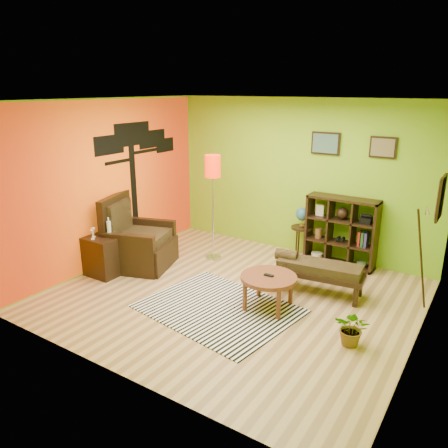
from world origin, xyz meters
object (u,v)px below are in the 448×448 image
Objects in this scene: coffee_table at (269,280)px; cube_shelf at (342,232)px; armchair at (137,245)px; potted_plant at (352,332)px; bench at (317,269)px; globe_table at (302,220)px; floor_lamp at (213,176)px; side_cabinet at (104,255)px.

cube_shelf is (0.33, 2.06, 0.19)m from coffee_table.
armchair reaches higher than potted_plant.
cube_shelf is 0.88× the size of bench.
coffee_table is 2.11m from globe_table.
floor_lamp is 2.41m from cube_shelf.
potted_plant is (1.28, -0.29, -0.24)m from coffee_table.
coffee_table is at bearing 9.05° from side_cabinet.
floor_lamp reaches higher than armchair.
armchair is at bearing -138.98° from globe_table.
globe_table is 0.73m from cube_shelf.
bench is (0.79, -1.25, -0.31)m from globe_table.
side_cabinet is 2.15× the size of potted_plant.
coffee_table reaches higher than potted_plant.
coffee_table is 0.57× the size of bench.
armchair is 1.05× the size of cube_shelf.
coffee_table is 2.10m from cube_shelf.
side_cabinet is 1.04× the size of globe_table.
coffee_table is 0.62× the size of armchair.
bench is at bearing 21.30° from side_cabinet.
bench reaches higher than coffee_table.
globe_table is at bearing -178.99° from cube_shelf.
cube_shelf is at bearing 1.01° from globe_table.
bench is at bearing 129.36° from potted_plant.
globe_table is 2.93m from potted_plant.
globe_table is 2.06× the size of potted_plant.
cube_shelf is 2.68× the size of potted_plant.
armchair reaches higher than cube_shelf.
floor_lamp is 2.38m from bench.
floor_lamp is 1.56× the size of cube_shelf.
side_cabinet is 0.71× the size of bench.
potted_plant is (4.07, 0.16, -0.15)m from side_cabinet.
floor_lamp reaches higher than globe_table.
side_cabinet is at bearing -158.70° from bench.
bench is 3.03× the size of potted_plant.
floor_lamp is 4.17× the size of potted_plant.
cube_shelf is 2.57m from potted_plant.
coffee_table is 2.82m from side_cabinet.
side_cabinet is at bearing -141.17° from cube_shelf.
cube_shelf is at bearing 33.37° from armchair.
cube_shelf is at bearing 38.83° from side_cabinet.
floor_lamp is at bearing 146.76° from coffee_table.
side_cabinet is (-2.79, -0.44, -0.08)m from coffee_table.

